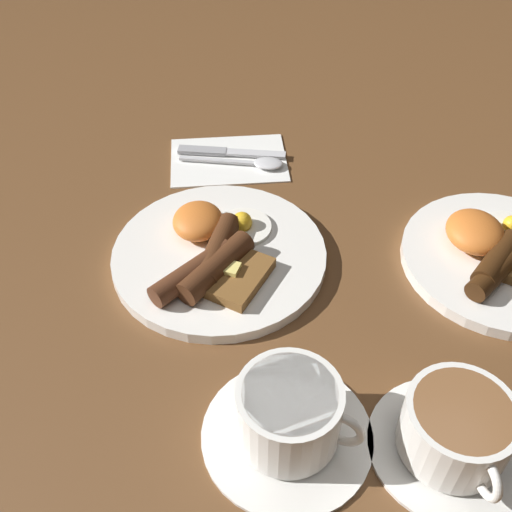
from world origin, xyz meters
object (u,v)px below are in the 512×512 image
teacup_near (289,418)px  knife (225,152)px  breakfast_plate_near (217,254)px  teacup_far (455,432)px  breakfast_plate_far (500,255)px  spoon (256,163)px

teacup_near → knife: (-0.46, -0.09, -0.03)m
breakfast_plate_near → teacup_near: size_ratio=1.60×
teacup_far → knife: bearing=-153.4°
breakfast_plate_far → teacup_near: 0.36m
teacup_near → knife: 0.47m
breakfast_plate_near → teacup_far: (0.25, 0.23, 0.02)m
knife → breakfast_plate_far: bearing=-28.0°
knife → spoon: size_ratio=1.05×
teacup_far → knife: (-0.47, -0.24, -0.02)m
breakfast_plate_far → teacup_far: (0.25, -0.11, 0.02)m
teacup_far → knife: size_ratio=0.92×
teacup_near → teacup_far: 0.15m
breakfast_plate_far → spoon: size_ratio=1.57×
teacup_near → breakfast_plate_near: bearing=-160.6°
teacup_far → spoon: size_ratio=0.97×
spoon → teacup_far: bearing=-61.3°
teacup_near → knife: size_ratio=1.01×
teacup_near → spoon: teacup_near is taller
breakfast_plate_far → spoon: 0.36m
breakfast_plate_far → knife: breakfast_plate_far is taller
knife → spoon: bearing=-26.6°
breakfast_plate_near → breakfast_plate_far: 0.35m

